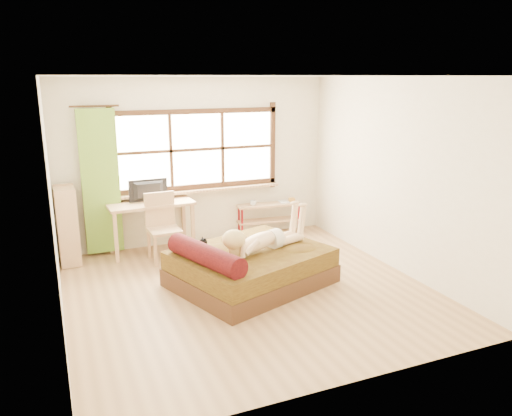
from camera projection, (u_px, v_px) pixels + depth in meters
name	position (u px, v px, depth m)	size (l,w,h in m)	color
floor	(248.00, 290.00, 6.49)	(4.50, 4.50, 0.00)	#9E754C
ceiling	(247.00, 76.00, 5.81)	(4.50, 4.50, 0.00)	white
wall_back	(197.00, 162.00, 8.16)	(4.50, 4.50, 0.00)	silver
wall_front	(348.00, 243.00, 4.14)	(4.50, 4.50, 0.00)	silver
wall_left	(52.00, 207.00, 5.31)	(4.50, 4.50, 0.00)	silver
wall_right	(397.00, 176.00, 6.99)	(4.50, 4.50, 0.00)	silver
window	(197.00, 152.00, 8.09)	(2.80, 0.16, 1.46)	#FFEDBF
curtain	(101.00, 182.00, 7.53)	(0.55, 0.10, 2.20)	olive
bed	(248.00, 266.00, 6.61)	(2.29, 2.06, 0.72)	#372510
woman	(263.00, 229.00, 6.52)	(1.33, 0.38, 0.57)	beige
kitten	(196.00, 247.00, 6.38)	(0.28, 0.11, 0.23)	black
desk	(151.00, 209.00, 7.74)	(1.33, 0.66, 0.81)	tan
monitor	(149.00, 191.00, 7.71)	(0.60, 0.08, 0.35)	black
chair	(162.00, 223.00, 7.49)	(0.48, 0.48, 1.02)	tan
pipe_shelf	(270.00, 212.00, 8.69)	(1.14, 0.41, 0.63)	tan
cup	(253.00, 203.00, 8.53)	(0.11, 0.11, 0.09)	gray
book	(279.00, 202.00, 8.72)	(0.17, 0.23, 0.02)	gray
bookshelf	(67.00, 225.00, 7.30)	(0.29, 0.50, 1.15)	tan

